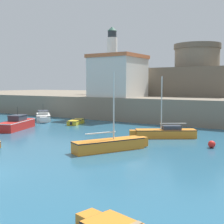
{
  "coord_description": "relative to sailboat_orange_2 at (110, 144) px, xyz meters",
  "views": [
    {
      "loc": [
        15.32,
        -9.55,
        4.89
      ],
      "look_at": [
        -2.07,
        17.86,
        2.0
      ],
      "focal_mm": 50.0,
      "sensor_mm": 36.0,
      "label": 1
    }
  ],
  "objects": [
    {
      "name": "sailboat_orange_2",
      "position": [
        0.0,
        0.0,
        0.0
      ],
      "size": [
        3.72,
        5.87,
        5.81
      ],
      "color": "orange",
      "rests_on": "ground"
    },
    {
      "name": "fortress",
      "position": [
        -3.06,
        30.12,
        5.46
      ],
      "size": [
        12.87,
        12.87,
        8.09
      ],
      "color": "#685E4F",
      "rests_on": "quay_seawall"
    },
    {
      "name": "lighthouse",
      "position": [
        -19.06,
        30.3,
        8.63
      ],
      "size": [
        1.95,
        1.95,
        12.38
      ],
      "color": "silver",
      "rests_on": "quay_seawall"
    },
    {
      "name": "harbor_shed_near_wharf",
      "position": [
        -11.06,
        19.23,
        5.64
      ],
      "size": [
        6.77,
        6.91,
        5.96
      ],
      "color": "silver",
      "rests_on": "quay_seawall"
    },
    {
      "name": "motorboat_white_7",
      "position": [
        -18.19,
        11.42,
        0.06
      ],
      "size": [
        5.4,
        5.3,
        2.27
      ],
      "color": "white",
      "rests_on": "ground"
    },
    {
      "name": "quay_seawall",
      "position": [
        -3.06,
        35.56,
        1.08
      ],
      "size": [
        120.0,
        40.0,
        3.1
      ],
      "primitive_type": "cube",
      "color": "gray",
      "rests_on": "ground"
    },
    {
      "name": "motorboat_red_3",
      "position": [
        -14.56,
        3.85,
        0.12
      ],
      "size": [
        3.66,
        6.4,
        2.45
      ],
      "color": "red",
      "rests_on": "ground"
    },
    {
      "name": "dinghy_yellow_4",
      "position": [
        -11.94,
        10.76,
        -0.18
      ],
      "size": [
        2.2,
        3.85,
        0.61
      ],
      "color": "yellow",
      "rests_on": "ground"
    },
    {
      "name": "sailboat_orange_5",
      "position": [
        1.21,
        7.33,
        0.01
      ],
      "size": [
        5.61,
        4.22,
        5.61
      ],
      "color": "orange",
      "rests_on": "ground"
    },
    {
      "name": "mooring_buoy",
      "position": [
        6.07,
        4.98,
        -0.19
      ],
      "size": [
        0.57,
        0.57,
        0.57
      ],
      "primitive_type": "sphere",
      "color": "red",
      "rests_on": "ground"
    }
  ]
}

